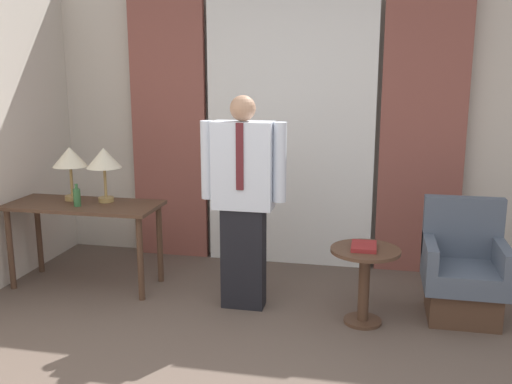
% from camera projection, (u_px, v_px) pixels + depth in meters
% --- Properties ---
extents(wall_back, '(10.00, 0.06, 2.70)m').
position_uv_depth(wall_back, '(292.00, 122.00, 5.38)').
color(wall_back, beige).
rests_on(wall_back, ground_plane).
extents(curtain_sheer_center, '(1.55, 0.06, 2.58)m').
position_uv_depth(curtain_sheer_center, '(290.00, 129.00, 5.27)').
color(curtain_sheer_center, white).
rests_on(curtain_sheer_center, ground_plane).
extents(curtain_drape_left, '(0.74, 0.06, 2.58)m').
position_uv_depth(curtain_drape_left, '(169.00, 127.00, 5.51)').
color(curtain_drape_left, brown).
rests_on(curtain_drape_left, ground_plane).
extents(curtain_drape_right, '(0.74, 0.06, 2.58)m').
position_uv_depth(curtain_drape_right, '(422.00, 132.00, 5.03)').
color(curtain_drape_right, brown).
rests_on(curtain_drape_right, ground_plane).
extents(desk, '(1.29, 0.54, 0.73)m').
position_uv_depth(desk, '(84.00, 216.00, 4.83)').
color(desk, '#4C3323').
rests_on(desk, ground_plane).
extents(table_lamp_left, '(0.29, 0.29, 0.46)m').
position_uv_depth(table_lamp_left, '(70.00, 159.00, 4.86)').
color(table_lamp_left, '#9E7F47').
rests_on(table_lamp_left, desk).
extents(table_lamp_right, '(0.29, 0.29, 0.46)m').
position_uv_depth(table_lamp_right, '(104.00, 160.00, 4.80)').
color(table_lamp_right, '#9E7F47').
rests_on(table_lamp_right, desk).
extents(bottle_near_edge, '(0.06, 0.06, 0.19)m').
position_uv_depth(bottle_near_edge, '(77.00, 197.00, 4.70)').
color(bottle_near_edge, '#336638').
rests_on(bottle_near_edge, desk).
extents(person, '(0.66, 0.22, 1.65)m').
position_uv_depth(person, '(243.00, 196.00, 4.34)').
color(person, black).
rests_on(person, ground_plane).
extents(armchair, '(0.59, 0.56, 0.88)m').
position_uv_depth(armchair, '(463.00, 275.00, 4.27)').
color(armchair, '#4C3323').
rests_on(armchair, ground_plane).
extents(side_table, '(0.51, 0.51, 0.57)m').
position_uv_depth(side_table, '(364.00, 273.00, 4.15)').
color(side_table, '#4C3323').
rests_on(side_table, ground_plane).
extents(book, '(0.18, 0.24, 0.03)m').
position_uv_depth(book, '(364.00, 246.00, 4.11)').
color(book, maroon).
rests_on(book, side_table).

